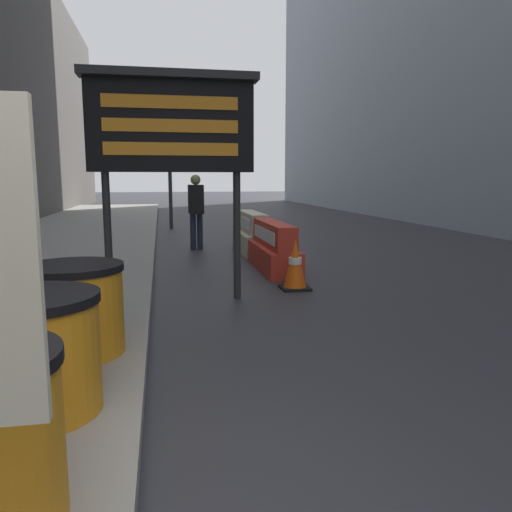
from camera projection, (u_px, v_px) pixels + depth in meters
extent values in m
cylinder|color=orange|center=(34.00, 359.00, 3.16)|extent=(0.82, 0.82, 0.72)
cylinder|color=black|center=(30.00, 299.00, 3.10)|extent=(0.85, 0.85, 0.06)
cylinder|color=orange|center=(74.00, 313.00, 4.25)|extent=(0.82, 0.82, 0.72)
cylinder|color=black|center=(72.00, 268.00, 4.19)|extent=(0.85, 0.85, 0.06)
cylinder|color=#28282B|center=(108.00, 239.00, 6.50)|extent=(0.10, 0.10, 1.73)
cylinder|color=#28282B|center=(237.00, 236.00, 6.81)|extent=(0.10, 0.10, 1.73)
cube|color=black|center=(171.00, 127.00, 6.43)|extent=(2.13, 0.24, 1.16)
cube|color=#28282B|center=(170.00, 75.00, 6.26)|extent=(2.25, 0.34, 0.10)
cube|color=orange|center=(171.00, 102.00, 6.26)|extent=(1.70, 0.02, 0.16)
cube|color=orange|center=(171.00, 126.00, 6.30)|extent=(1.70, 0.02, 0.16)
cube|color=orange|center=(172.00, 149.00, 6.35)|extent=(1.70, 0.02, 0.16)
cube|color=red|center=(274.00, 258.00, 9.05)|extent=(0.57, 2.12, 0.43)
cube|color=red|center=(274.00, 234.00, 8.98)|extent=(0.34, 2.12, 0.43)
cube|color=white|center=(264.00, 234.00, 8.94)|extent=(0.02, 1.70, 0.22)
cube|color=beige|center=(252.00, 242.00, 11.20)|extent=(0.59, 1.97, 0.45)
cube|color=beige|center=(252.00, 222.00, 11.13)|extent=(0.35, 1.97, 0.45)
cube|color=white|center=(243.00, 222.00, 11.09)|extent=(0.02, 1.58, 0.23)
cube|color=black|center=(255.00, 240.00, 13.35)|extent=(0.35, 0.35, 0.04)
cone|color=#EA560F|center=(255.00, 228.00, 13.30)|extent=(0.28, 0.28, 0.59)
cylinder|color=white|center=(255.00, 227.00, 13.29)|extent=(0.16, 0.16, 0.08)
cube|color=black|center=(295.00, 288.00, 7.49)|extent=(0.42, 0.42, 0.04)
cone|color=#EA560F|center=(295.00, 263.00, 7.44)|extent=(0.34, 0.34, 0.72)
cylinder|color=white|center=(295.00, 261.00, 7.43)|extent=(0.20, 0.20, 0.10)
cube|color=black|center=(273.00, 252.00, 11.16)|extent=(0.38, 0.38, 0.04)
cone|color=#EA560F|center=(273.00, 237.00, 11.11)|extent=(0.30, 0.30, 0.64)
cylinder|color=white|center=(273.00, 235.00, 11.10)|extent=(0.17, 0.17, 0.09)
cylinder|color=#2D2D30|center=(170.00, 175.00, 16.25)|extent=(0.12, 0.12, 3.52)
cube|color=#23281E|center=(169.00, 132.00, 15.89)|extent=(0.28, 0.28, 0.84)
sphere|color=#360605|center=(169.00, 123.00, 15.70)|extent=(0.15, 0.15, 0.15)
sphere|color=gold|center=(169.00, 132.00, 15.74)|extent=(0.15, 0.15, 0.15)
sphere|color=black|center=(169.00, 141.00, 15.78)|extent=(0.15, 0.15, 0.15)
cylinder|color=#23283D|center=(193.00, 232.00, 11.58)|extent=(0.14, 0.14, 0.84)
cylinder|color=#23283D|center=(200.00, 232.00, 11.61)|extent=(0.14, 0.14, 0.84)
cube|color=black|center=(196.00, 199.00, 11.48)|extent=(0.34, 0.49, 0.66)
sphere|color=#8A985B|center=(196.00, 180.00, 11.41)|extent=(0.23, 0.23, 0.23)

